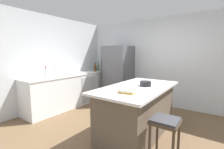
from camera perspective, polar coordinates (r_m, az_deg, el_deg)
ground_plane at (r=3.26m, az=1.97°, el=-20.62°), size 7.20×7.20×0.00m
wall_rear at (r=4.92m, az=16.71°, el=4.44°), size 6.00×0.10×2.60m
wall_left at (r=4.70m, az=-23.79°, el=3.99°), size 0.10×6.00×2.60m
counter_run_left at (r=4.89m, az=-14.22°, el=-5.30°), size 0.68×2.89×0.94m
kitchen_island at (r=3.11m, az=9.37°, el=-12.65°), size 1.00×1.94×0.93m
refrigerator at (r=5.09m, az=2.21°, el=0.25°), size 0.83×0.79×1.79m
bar_stool at (r=2.32m, az=18.82°, el=-17.93°), size 0.36×0.36×0.69m
sink_faucet at (r=4.52m, az=-19.83°, el=1.48°), size 0.15×0.05×0.30m
flower_vase at (r=4.28m, az=-23.06°, el=0.34°), size 0.07×0.07×0.30m
paper_towel_roll at (r=4.74m, az=-15.65°, el=1.62°), size 0.14×0.14×0.31m
wine_bottle at (r=5.70m, az=-3.61°, el=2.80°), size 0.06×0.06×0.33m
olive_oil_bottle at (r=5.70m, az=-5.07°, el=2.68°), size 0.05×0.05×0.31m
gin_bottle at (r=5.58m, az=-5.41°, el=2.62°), size 0.07×0.07×0.32m
whiskey_bottle at (r=5.52m, az=-6.09°, el=2.44°), size 0.07×0.07×0.29m
syrup_bottle at (r=5.42m, az=-6.29°, el=2.37°), size 0.07×0.07×0.29m
cookbook_stack at (r=2.46m, az=5.64°, el=-6.12°), size 0.28×0.21×0.06m
mixing_bowl at (r=3.03m, az=12.19°, el=-3.28°), size 0.22×0.22×0.09m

